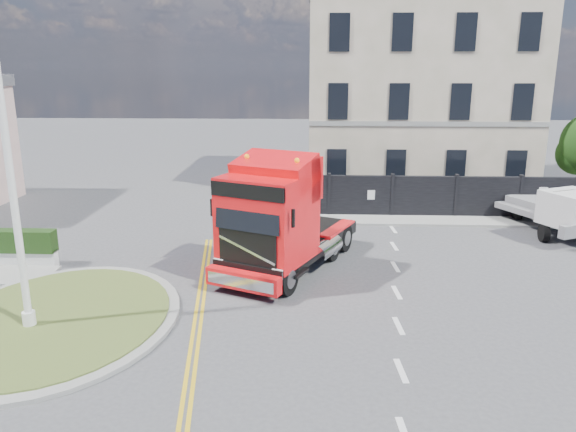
{
  "coord_description": "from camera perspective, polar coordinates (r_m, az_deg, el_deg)",
  "views": [
    {
      "loc": [
        0.22,
        -17.26,
        7.03
      ],
      "look_at": [
        -0.66,
        2.21,
        1.8
      ],
      "focal_mm": 35.0,
      "sensor_mm": 36.0,
      "label": 1
    }
  ],
  "objects": [
    {
      "name": "georgian_building",
      "position": [
        34.27,
        12.59,
        12.57
      ],
      "size": [
        12.3,
        10.3,
        12.8
      ],
      "color": "beige",
      "rests_on": "ground"
    },
    {
      "name": "traffic_island",
      "position": [
        17.43,
        -22.49,
        -9.7
      ],
      "size": [
        6.8,
        6.8,
        0.17
      ],
      "color": "gray",
      "rests_on": "ground"
    },
    {
      "name": "ground",
      "position": [
        18.63,
        1.73,
        -7.15
      ],
      "size": [
        120.0,
        120.0,
        0.0
      ],
      "primitive_type": "plane",
      "color": "#424244",
      "rests_on": "ground"
    },
    {
      "name": "truck",
      "position": [
        19.1,
        -1.09,
        -0.75
      ],
      "size": [
        5.14,
        7.29,
        4.11
      ],
      "rotation": [
        0.0,
        0.0,
        -0.42
      ],
      "color": "black",
      "rests_on": "ground"
    },
    {
      "name": "pavement_far",
      "position": [
        26.92,
        14.88,
        -0.5
      ],
      "size": [
        20.0,
        1.6,
        0.12
      ],
      "primitive_type": "cube",
      "color": "gray",
      "rests_on": "ground"
    },
    {
      "name": "lamppost_island",
      "position": [
        15.96,
        -26.48,
        4.64
      ],
      "size": [
        0.27,
        0.54,
        8.81
      ],
      "color": "silver",
      "rests_on": "ground"
    },
    {
      "name": "flatbed_pickup",
      "position": [
        26.13,
        26.3,
        0.39
      ],
      "size": [
        3.99,
        5.57,
        2.1
      ],
      "rotation": [
        0.0,
        0.0,
        0.45
      ],
      "color": "slate",
      "rests_on": "ground"
    },
    {
      "name": "hoarding_fence",
      "position": [
        27.67,
        15.75,
        1.86
      ],
      "size": [
        18.8,
        0.25,
        2.0
      ],
      "color": "black",
      "rests_on": "ground"
    }
  ]
}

